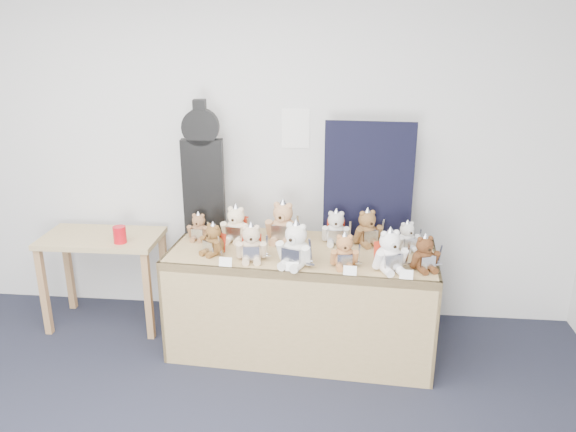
# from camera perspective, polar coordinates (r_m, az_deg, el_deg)

# --- Properties ---
(room_shell) EXTENTS (6.00, 6.00, 6.00)m
(room_shell) POSITION_cam_1_polar(r_m,az_deg,el_deg) (4.28, 0.78, 8.89)
(room_shell) COLOR white
(room_shell) RESTS_ON floor
(display_table) EXTENTS (1.89, 0.89, 0.77)m
(display_table) POSITION_cam_1_polar(r_m,az_deg,el_deg) (3.93, 1.28, -6.08)
(display_table) COLOR #977D4C
(display_table) RESTS_ON floor
(side_table) EXTENTS (0.89, 0.51, 0.74)m
(side_table) POSITION_cam_1_polar(r_m,az_deg,el_deg) (4.54, -18.30, -3.39)
(side_table) COLOR tan
(side_table) RESTS_ON floor
(guitar_case) EXTENTS (0.31, 0.12, 0.99)m
(guitar_case) POSITION_cam_1_polar(r_m,az_deg,el_deg) (4.17, -8.66, 4.69)
(guitar_case) COLOR black
(guitar_case) RESTS_ON display_table
(navy_board) EXTENTS (0.64, 0.05, 0.86)m
(navy_board) POSITION_cam_1_polar(r_m,az_deg,el_deg) (4.09, 8.17, 3.59)
(navy_board) COLOR black
(navy_board) RESTS_ON display_table
(red_cup) EXTENTS (0.09, 0.09, 0.13)m
(red_cup) POSITION_cam_1_polar(r_m,az_deg,el_deg) (4.29, -16.72, -1.83)
(red_cup) COLOR red
(red_cup) RESTS_ON side_table
(teddy_front_far_left) EXTENTS (0.20, 0.20, 0.24)m
(teddy_front_far_left) POSITION_cam_1_polar(r_m,az_deg,el_deg) (3.86, -7.61, -2.47)
(teddy_front_far_left) COLOR brown
(teddy_front_far_left) RESTS_ON display_table
(teddy_front_left) EXTENTS (0.24, 0.20, 0.28)m
(teddy_front_left) POSITION_cam_1_polar(r_m,az_deg,el_deg) (3.73, -3.74, -2.88)
(teddy_front_left) COLOR #C5AA8B
(teddy_front_left) RESTS_ON display_table
(teddy_front_centre) EXTENTS (0.27, 0.26, 0.33)m
(teddy_front_centre) POSITION_cam_1_polar(r_m,az_deg,el_deg) (3.63, 0.76, -3.10)
(teddy_front_centre) COLOR silver
(teddy_front_centre) RESTS_ON display_table
(teddy_front_right) EXTENTS (0.21, 0.17, 0.25)m
(teddy_front_right) POSITION_cam_1_polar(r_m,az_deg,el_deg) (3.64, 5.74, -3.67)
(teddy_front_right) COLOR #A76C3F
(teddy_front_right) RESTS_ON display_table
(teddy_front_far_right) EXTENTS (0.26, 0.24, 0.31)m
(teddy_front_far_right) POSITION_cam_1_polar(r_m,az_deg,el_deg) (3.63, 10.28, -3.64)
(teddy_front_far_right) COLOR white
(teddy_front_far_right) RESTS_ON display_table
(teddy_front_end) EXTENTS (0.22, 0.20, 0.26)m
(teddy_front_end) POSITION_cam_1_polar(r_m,az_deg,el_deg) (3.69, 13.70, -3.82)
(teddy_front_end) COLOR #51301C
(teddy_front_end) RESTS_ON display_table
(teddy_back_left) EXTENTS (0.24, 0.21, 0.29)m
(teddy_back_left) POSITION_cam_1_polar(r_m,az_deg,el_deg) (4.08, -5.30, -0.94)
(teddy_back_left) COLOR beige
(teddy_back_left) RESTS_ON display_table
(teddy_back_centre_left) EXTENTS (0.28, 0.24, 0.34)m
(teddy_back_centre_left) POSITION_cam_1_polar(r_m,az_deg,el_deg) (4.04, -0.54, -0.78)
(teddy_back_centre_left) COLOR tan
(teddy_back_centre_left) RESTS_ON display_table
(teddy_back_centre_right) EXTENTS (0.22, 0.18, 0.28)m
(teddy_back_centre_right) POSITION_cam_1_polar(r_m,az_deg,el_deg) (4.03, 4.88, -1.29)
(teddy_back_centre_right) COLOR beige
(teddy_back_centre_right) RESTS_ON display_table
(teddy_back_right) EXTENTS (0.24, 0.23, 0.29)m
(teddy_back_right) POSITION_cam_1_polar(r_m,az_deg,el_deg) (4.03, 8.06, -1.30)
(teddy_back_right) COLOR brown
(teddy_back_right) RESTS_ON display_table
(teddy_back_end) EXTENTS (0.19, 0.19, 0.23)m
(teddy_back_end) POSITION_cam_1_polar(r_m,az_deg,el_deg) (3.98, 12.00, -2.12)
(teddy_back_end) COLOR silver
(teddy_back_end) RESTS_ON display_table
(teddy_back_far_left) EXTENTS (0.18, 0.15, 0.22)m
(teddy_back_far_left) POSITION_cam_1_polar(r_m,az_deg,el_deg) (4.14, -9.06, -1.17)
(teddy_back_far_left) COLOR #875E3F
(teddy_back_far_left) RESTS_ON display_table
(entry_card_a) EXTENTS (0.09, 0.02, 0.06)m
(entry_card_a) POSITION_cam_1_polar(r_m,az_deg,el_deg) (3.67, -6.37, -4.66)
(entry_card_a) COLOR white
(entry_card_a) RESTS_ON display_table
(entry_card_b) EXTENTS (0.08, 0.02, 0.06)m
(entry_card_b) POSITION_cam_1_polar(r_m,az_deg,el_deg) (3.59, 0.41, -5.16)
(entry_card_b) COLOR white
(entry_card_b) RESTS_ON display_table
(entry_card_c) EXTENTS (0.08, 0.02, 0.06)m
(entry_card_c) POSITION_cam_1_polar(r_m,az_deg,el_deg) (3.55, 6.32, -5.53)
(entry_card_c) COLOR white
(entry_card_c) RESTS_ON display_table
(entry_card_d) EXTENTS (0.08, 0.02, 0.06)m
(entry_card_d) POSITION_cam_1_polar(r_m,az_deg,el_deg) (3.55, 11.93, -5.84)
(entry_card_d) COLOR white
(entry_card_d) RESTS_ON display_table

